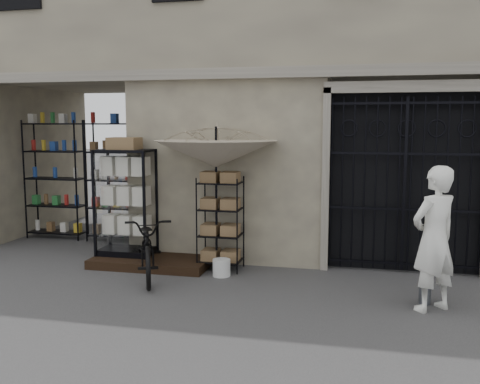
% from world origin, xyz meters
% --- Properties ---
extents(ground, '(80.00, 80.00, 0.00)m').
position_xyz_m(ground, '(0.00, 0.00, 0.00)').
color(ground, black).
rests_on(ground, ground).
extents(main_building, '(14.00, 4.00, 9.00)m').
position_xyz_m(main_building, '(0.00, 4.00, 4.50)').
color(main_building, tan).
rests_on(main_building, ground).
extents(shop_recess, '(3.00, 1.70, 3.00)m').
position_xyz_m(shop_recess, '(-4.50, 2.80, 1.50)').
color(shop_recess, black).
rests_on(shop_recess, ground).
extents(shop_shelving, '(2.70, 0.50, 2.50)m').
position_xyz_m(shop_shelving, '(-4.55, 3.30, 1.25)').
color(shop_shelving, black).
rests_on(shop_shelving, ground).
extents(iron_gate, '(2.50, 0.21, 3.00)m').
position_xyz_m(iron_gate, '(1.75, 2.28, 1.50)').
color(iron_gate, black).
rests_on(iron_gate, ground).
extents(step_platform, '(2.00, 0.90, 0.15)m').
position_xyz_m(step_platform, '(-2.40, 1.55, 0.07)').
color(step_platform, black).
rests_on(step_platform, ground).
extents(display_cabinet, '(1.06, 0.85, 1.99)m').
position_xyz_m(display_cabinet, '(-2.90, 1.70, 0.98)').
color(display_cabinet, black).
rests_on(display_cabinet, step_platform).
extents(wire_rack, '(0.82, 0.71, 1.55)m').
position_xyz_m(wire_rack, '(-1.19, 1.66, 0.76)').
color(wire_rack, black).
rests_on(wire_rack, ground).
extents(market_umbrella, '(2.06, 2.09, 2.86)m').
position_xyz_m(market_umbrella, '(-1.25, 1.61, 2.06)').
color(market_umbrella, black).
rests_on(market_umbrella, ground).
extents(white_bucket, '(0.37, 0.37, 0.27)m').
position_xyz_m(white_bucket, '(-1.07, 1.26, 0.14)').
color(white_bucket, silver).
rests_on(white_bucket, ground).
extents(bicycle, '(1.03, 1.20, 1.93)m').
position_xyz_m(bicycle, '(-2.18, 0.92, 0.00)').
color(bicycle, black).
rests_on(bicycle, ground).
extents(steel_bollard, '(0.20, 0.20, 0.88)m').
position_xyz_m(steel_bollard, '(1.96, 0.60, 0.44)').
color(steel_bollard, '#585C65').
rests_on(steel_bollard, ground).
extents(shopkeeper, '(1.74, 1.91, 0.46)m').
position_xyz_m(shopkeeper, '(2.01, 0.36, 0.00)').
color(shopkeeper, white).
rests_on(shopkeeper, ground).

